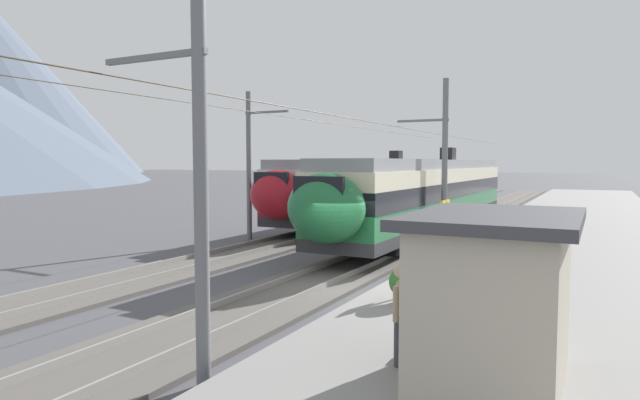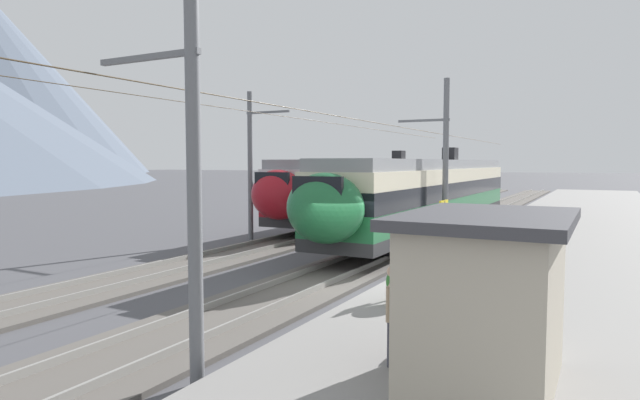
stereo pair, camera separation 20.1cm
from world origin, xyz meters
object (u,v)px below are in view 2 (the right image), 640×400
object	(u,v)px
train_near_platform	(429,193)
catenary_mast_far_side	(253,161)
catenary_mast_west	(186,147)
platform_shelter	(486,299)
platform_sign	(443,223)
potted_plant_by_shelter	(401,283)
train_far_track	(376,186)
handbag_beside_passenger	(406,347)
catenary_mast_mid	(442,161)
passenger_walking	(393,309)
potted_plant_platform_edge	(442,273)
handbag_near_sign	(422,281)

from	to	relation	value
train_near_platform	catenary_mast_far_side	size ratio (longest dim) A/B	0.50
catenary_mast_west	platform_shelter	bearing A→B (deg)	-72.27
train_near_platform	catenary_mast_far_side	world-z (taller)	catenary_mast_far_side
platform_sign	platform_shelter	bearing A→B (deg)	-159.39
catenary_mast_west	potted_plant_by_shelter	distance (m)	6.45
train_far_track	handbag_beside_passenger	xyz separation A→B (m)	(-23.12, -9.97, -1.73)
handbag_beside_passenger	catenary_mast_far_side	bearing A→B (deg)	44.06
catenary_mast_far_side	platform_sign	bearing A→B (deg)	-121.23
catenary_mast_west	catenary_mast_mid	distance (m)	15.32
passenger_walking	catenary_mast_far_side	bearing A→B (deg)	42.74
handbag_beside_passenger	potted_plant_platform_edge	xyz separation A→B (m)	(5.12, 0.77, 0.31)
platform_shelter	potted_plant_platform_edge	bearing A→B (deg)	21.20
passenger_walking	handbag_beside_passenger	size ratio (longest dim) A/B	3.96
train_far_track	platform_sign	distance (m)	19.75
train_near_platform	train_far_track	xyz separation A→B (m)	(5.80, 5.17, 0.00)
train_near_platform	train_far_track	size ratio (longest dim) A/B	0.97
catenary_mast_mid	handbag_near_sign	size ratio (longest dim) A/B	113.76
train_near_platform	catenary_mast_mid	distance (m)	4.73
catenary_mast_far_side	handbag_near_sign	distance (m)	13.09
catenary_mast_far_side	train_far_track	bearing A→B (deg)	-9.74
catenary_mast_west	handbag_beside_passenger	xyz separation A→B (m)	(2.11, -3.04, -3.46)
platform_shelter	catenary_mast_far_side	bearing A→B (deg)	45.91
catenary_mast_west	potted_plant_by_shelter	xyz separation A→B (m)	(5.35, -1.80, -3.12)
catenary_mast_far_side	train_near_platform	bearing A→B (deg)	-54.12
train_near_platform	passenger_walking	bearing A→B (deg)	-165.10
passenger_walking	platform_sign	bearing A→B (deg)	7.78
passenger_walking	potted_plant_by_shelter	size ratio (longest dim) A/B	1.89
catenary_mast_mid	handbag_beside_passenger	world-z (taller)	catenary_mast_mid
platform_shelter	handbag_near_sign	bearing A→B (deg)	25.63
catenary_mast_mid	potted_plant_platform_edge	bearing A→B (deg)	-164.28
potted_plant_by_shelter	handbag_near_sign	bearing A→B (deg)	2.68
catenary_mast_west	platform_shelter	xyz separation A→B (m)	(1.44, -4.51, -2.28)
catenary_mast_mid	platform_sign	bearing A→B (deg)	-164.12
train_near_platform	catenary_mast_west	size ratio (longest dim) A/B	0.50
catenary_mast_mid	potted_plant_platform_edge	xyz separation A→B (m)	(-8.10, -2.28, -2.97)
passenger_walking	catenary_mast_west	bearing A→B (deg)	117.69
train_far_track	handbag_beside_passenger	world-z (taller)	train_far_track
catenary_mast_west	handbag_near_sign	size ratio (longest dim) A/B	113.76
handbag_beside_passenger	train_far_track	bearing A→B (deg)	23.32
train_near_platform	platform_sign	bearing A→B (deg)	-161.55
platform_sign	handbag_near_sign	distance (m)	1.68
train_far_track	catenary_mast_west	world-z (taller)	catenary_mast_west
handbag_beside_passenger	train_near_platform	bearing A→B (deg)	15.47
handbag_beside_passenger	passenger_walking	bearing A→B (deg)	175.46
catenary_mast_mid	platform_shelter	size ratio (longest dim) A/B	14.17
train_far_track	platform_shelter	distance (m)	26.40
catenary_mast_west	platform_shelter	distance (m)	5.26
handbag_near_sign	platform_sign	bearing A→B (deg)	-47.19
platform_sign	handbag_beside_passenger	size ratio (longest dim) A/B	5.50
train_far_track	catenary_mast_west	size ratio (longest dim) A/B	0.51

